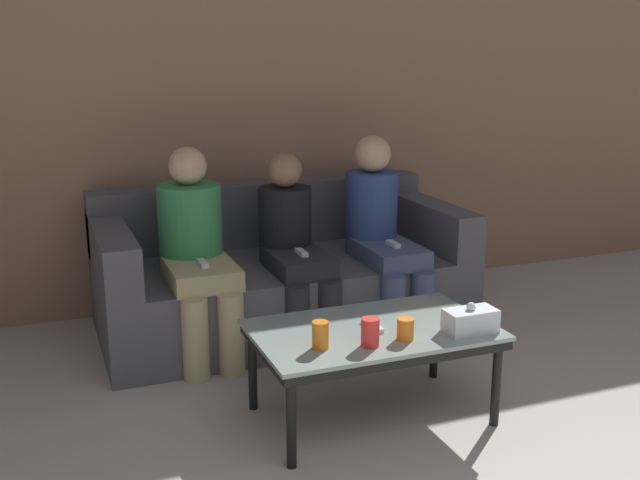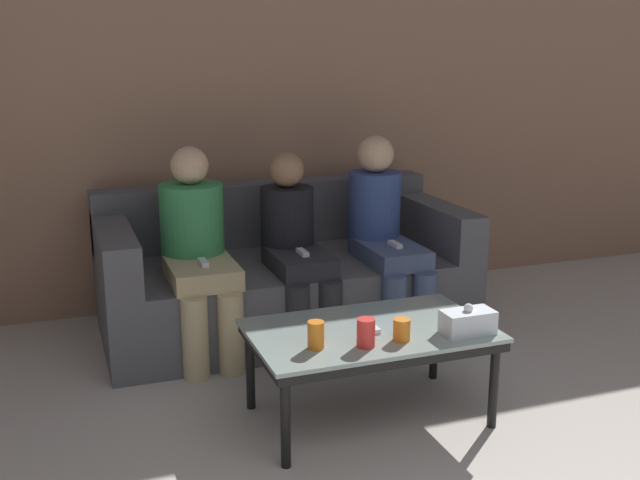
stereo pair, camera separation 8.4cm
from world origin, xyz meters
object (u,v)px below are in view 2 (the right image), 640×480
Objects in this scene: coffee_table at (370,337)px; seated_person_left_end at (197,246)px; tissue_box at (468,322)px; cup_far_center at (366,333)px; game_remote at (370,326)px; seated_person_mid_right at (383,230)px; couch at (282,276)px; cup_near_left at (402,330)px; seated_person_mid_left at (295,244)px; cup_near_right at (316,335)px.

seated_person_left_end reaches higher than coffee_table.
seated_person_left_end is (-0.91, 1.20, 0.11)m from tissue_box.
cup_far_center is 0.21m from game_remote.
seated_person_mid_right is (0.61, 1.17, 0.11)m from cup_far_center.
cup_near_left is at bearing -86.59° from couch.
tissue_box reaches higher than cup_far_center.
cup_near_left is 1.16m from seated_person_mid_left.
cup_near_left is at bearing -67.70° from game_remote.
cup_near_left is 0.62× the size of game_remote.
seated_person_mid_right reaches higher than coffee_table.
coffee_table is at bearing -89.18° from seated_person_mid_left.
seated_person_mid_right reaches higher than game_remote.
cup_far_center reaches higher than cup_near_left.
seated_person_mid_left is (-0.08, 1.16, 0.08)m from cup_near_left.
cup_near_right is 0.51× the size of tissue_box.
couch reaches higher than tissue_box.
couch is 1.99× the size of seated_person_mid_left.
seated_person_left_end is at bearing 179.17° from seated_person_mid_right.
seated_person_mid_left is at bearing -179.68° from seated_person_mid_right.
seated_person_mid_right is at bearing 0.32° from seated_person_mid_left.
coffee_table is 9.11× the size of cup_near_right.
game_remote is at bearing 61.66° from cup_far_center.
seated_person_left_end is (-0.55, 1.01, 0.21)m from coffee_table.
cup_near_right is 1.17m from seated_person_left_end.
cup_near_right is at bearing 174.20° from tissue_box.
coffee_table is 0.05m from game_remote.
cup_far_center reaches higher than game_remote.
couch is 1.48m from tissue_box.
game_remote is (0.10, 0.18, -0.05)m from cup_far_center.
cup_near_right is 0.10× the size of seated_person_left_end.
cup_near_right is at bearing -125.87° from seated_person_mid_right.
cup_near_left is 0.30m from tissue_box.
seated_person_mid_left reaches higher than couch.
cup_near_right reaches higher than game_remote.
seated_person_mid_right reaches higher than cup_near_right.
tissue_box is at bearing -75.01° from couch.
game_remote is (-0.00, -0.00, 0.05)m from coffee_table.
couch is at bearing 156.45° from seated_person_mid_right.
couch is at bearing 104.99° from tissue_box.
coffee_table is 8.71× the size of cup_far_center.
couch is at bearing 90.66° from coffee_table.
seated_person_mid_right reaches higher than seated_person_mid_left.
game_remote is 0.14× the size of seated_person_left_end.
cup_far_center is 0.54× the size of tissue_box.
tissue_box reaches higher than game_remote.
game_remote is at bearing -61.56° from seated_person_left_end.
seated_person_left_end is (-0.53, -0.22, 0.29)m from couch.
cup_near_left is (0.08, -1.39, 0.17)m from couch.
seated_person_mid_left is (0.53, -0.02, -0.04)m from seated_person_left_end.
seated_person_left_end is 0.53m from seated_person_mid_left.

